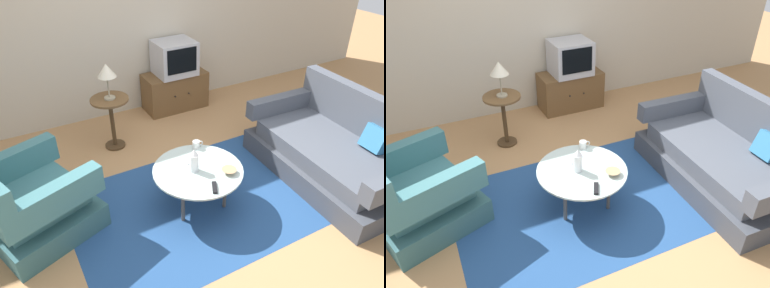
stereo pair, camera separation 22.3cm
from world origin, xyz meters
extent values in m
plane|color=#AD7F51|center=(0.00, 0.00, 0.00)|extent=(16.00, 16.00, 0.00)
cube|color=#BCB29E|center=(0.00, 2.28, 1.35)|extent=(9.00, 0.12, 2.70)
cube|color=navy|center=(-0.14, -0.04, 0.00)|extent=(2.46, 1.72, 0.00)
cube|color=#325C60|center=(-1.54, 0.38, 0.12)|extent=(1.12, 1.11, 0.24)
cube|color=#3D7075|center=(-1.54, 0.38, 0.33)|extent=(0.90, 0.80, 0.18)
cube|color=#3D7075|center=(-1.42, 0.04, 0.55)|extent=(0.88, 0.43, 0.25)
cube|color=#3D7075|center=(-1.67, 0.72, 0.55)|extent=(0.88, 0.43, 0.25)
cube|color=#3E424B|center=(1.34, -0.31, 0.12)|extent=(1.04, 1.83, 0.24)
cube|color=#4C515B|center=(1.34, -0.31, 0.33)|extent=(0.89, 1.55, 0.18)
cube|color=#4C515B|center=(1.76, -0.33, 0.66)|extent=(0.20, 1.80, 0.48)
cube|color=#4C515B|center=(1.37, 0.52, 0.52)|extent=(0.98, 0.17, 0.20)
cube|color=teal|center=(1.61, -0.59, 0.54)|extent=(0.20, 0.25, 0.27)
cylinder|color=#B2C6C1|center=(-0.14, -0.04, 0.42)|extent=(0.86, 0.86, 0.02)
cylinder|color=#4C4742|center=(-0.17, 0.23, 0.21)|extent=(0.04, 0.04, 0.41)
cylinder|color=#4C4742|center=(-0.37, -0.17, 0.21)|extent=(0.04, 0.04, 0.41)
cylinder|color=#4C4742|center=(0.07, -0.20, 0.21)|extent=(0.04, 0.04, 0.41)
cylinder|color=brown|center=(-0.50, 1.38, 0.64)|extent=(0.45, 0.45, 0.02)
cylinder|color=#47311C|center=(-0.50, 1.38, 0.31)|extent=(0.05, 0.05, 0.62)
cylinder|color=#47311C|center=(-0.50, 1.38, 0.01)|extent=(0.24, 0.24, 0.02)
cube|color=brown|center=(0.63, 1.96, 0.27)|extent=(0.89, 0.43, 0.53)
sphere|color=black|center=(0.52, 1.73, 0.29)|extent=(0.02, 0.02, 0.02)
sphere|color=black|center=(0.73, 1.73, 0.29)|extent=(0.02, 0.02, 0.02)
cube|color=#B7B7BC|center=(0.63, 1.95, 0.76)|extent=(0.54, 0.46, 0.46)
cube|color=black|center=(0.63, 1.72, 0.79)|extent=(0.43, 0.01, 0.33)
cylinder|color=#9E937A|center=(-0.50, 1.38, 0.66)|extent=(0.13, 0.13, 0.02)
cylinder|color=#9E937A|center=(-0.50, 1.38, 0.79)|extent=(0.02, 0.02, 0.25)
cone|color=beige|center=(-0.50, 1.38, 0.99)|extent=(0.21, 0.21, 0.15)
cylinder|color=white|center=(-0.18, -0.03, 0.52)|extent=(0.09, 0.09, 0.17)
cone|color=white|center=(-0.18, -0.03, 0.64)|extent=(0.08, 0.08, 0.06)
cylinder|color=white|center=(0.03, 0.29, 0.47)|extent=(0.07, 0.07, 0.08)
torus|color=white|center=(0.08, 0.29, 0.47)|extent=(0.06, 0.01, 0.06)
cone|color=tan|center=(0.09, -0.22, 0.45)|extent=(0.14, 0.14, 0.04)
cube|color=black|center=(-0.15, -0.35, 0.44)|extent=(0.11, 0.15, 0.02)
cube|color=#B2B2B7|center=(-0.12, 0.13, 0.44)|extent=(0.14, 0.17, 0.02)
camera|label=1|loc=(-1.54, -2.45, 2.52)|focal=34.57mm
camera|label=2|loc=(-1.34, -2.55, 2.52)|focal=34.57mm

